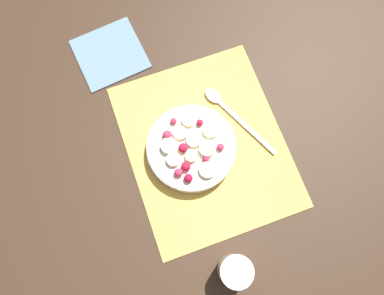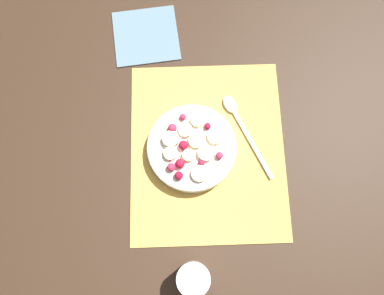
# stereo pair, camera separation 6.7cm
# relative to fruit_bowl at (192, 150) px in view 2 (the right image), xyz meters

# --- Properties ---
(ground_plane) EXTENTS (3.00, 3.00, 0.00)m
(ground_plane) POSITION_rel_fruit_bowl_xyz_m (-0.00, 0.04, -0.03)
(ground_plane) COLOR #382619
(placemat) EXTENTS (0.43, 0.35, 0.01)m
(placemat) POSITION_rel_fruit_bowl_xyz_m (-0.00, 0.04, -0.02)
(placemat) COLOR #E0B251
(placemat) RESTS_ON ground_plane
(fruit_bowl) EXTENTS (0.20, 0.20, 0.06)m
(fruit_bowl) POSITION_rel_fruit_bowl_xyz_m (0.00, 0.00, 0.00)
(fruit_bowl) COLOR white
(fruit_bowl) RESTS_ON placemat
(spoon) EXTENTS (0.21, 0.11, 0.01)m
(spoon) POSITION_rel_fruit_bowl_xyz_m (-0.08, 0.11, -0.02)
(spoon) COLOR silver
(spoon) RESTS_ON placemat
(drinking_glass) EXTENTS (0.07, 0.07, 0.09)m
(drinking_glass) POSITION_rel_fruit_bowl_xyz_m (0.27, -0.01, 0.02)
(drinking_glass) COLOR white
(drinking_glass) RESTS_ON ground_plane
(napkin) EXTENTS (0.17, 0.18, 0.01)m
(napkin) POSITION_rel_fruit_bowl_xyz_m (-0.31, -0.11, -0.02)
(napkin) COLOR slate
(napkin) RESTS_ON ground_plane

